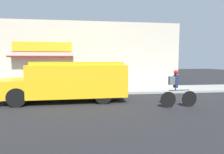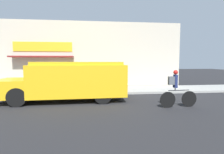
{
  "view_description": "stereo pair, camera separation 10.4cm",
  "coord_description": "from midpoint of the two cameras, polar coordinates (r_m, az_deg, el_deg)",
  "views": [
    {
      "loc": [
        1.95,
        -10.34,
        2.0
      ],
      "look_at": [
        3.2,
        -0.2,
        1.1
      ],
      "focal_mm": 28.0,
      "sensor_mm": 36.0,
      "label": 1
    },
    {
      "loc": [
        2.05,
        -10.35,
        2.0
      ],
      "look_at": [
        3.2,
        -0.2,
        1.1
      ],
      "focal_mm": 28.0,
      "sensor_mm": 36.0,
      "label": 2
    }
  ],
  "objects": [
    {
      "name": "ground_plane",
      "position": [
        10.72,
        -17.73,
        -5.96
      ],
      "size": [
        70.0,
        70.0,
        0.0
      ],
      "primitive_type": "plane",
      "color": "#232326"
    },
    {
      "name": "school_bus",
      "position": [
        9.18,
        -13.73,
        -1.06
      ],
      "size": [
        6.26,
        2.72,
        1.99
      ],
      "rotation": [
        0.0,
        0.0,
        0.03
      ],
      "color": "yellow",
      "rests_on": "ground_plane"
    },
    {
      "name": "cyclist",
      "position": [
        8.14,
        20.06,
        -3.97
      ],
      "size": [
        1.72,
        0.21,
        1.64
      ],
      "rotation": [
        0.0,
        0.0,
        0.05
      ],
      "color": "black",
      "rests_on": "ground_plane"
    },
    {
      "name": "sidewalk",
      "position": [
        12.0,
        -16.56,
        -4.45
      ],
      "size": [
        28.0,
        2.65,
        0.13
      ],
      "color": "#999993",
      "rests_on": "ground_plane"
    },
    {
      "name": "storefront",
      "position": [
        13.31,
        -15.94,
        6.89
      ],
      "size": [
        17.67,
        0.91,
        4.95
      ],
      "color": "beige",
      "rests_on": "ground_plane"
    }
  ]
}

